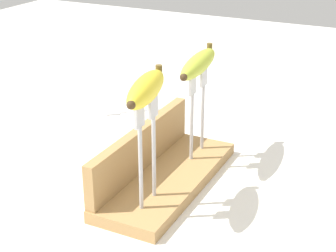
{
  "coord_description": "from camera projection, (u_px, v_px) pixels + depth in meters",
  "views": [
    {
      "loc": [
        -0.81,
        -0.4,
        0.51
      ],
      "look_at": [
        0.0,
        0.0,
        0.12
      ],
      "focal_mm": 56.81,
      "sensor_mm": 36.0,
      "label": 1
    }
  ],
  "objects": [
    {
      "name": "banana_raised_right",
      "position": [
        199.0,
        63.0,
        1.02
      ],
      "size": [
        0.19,
        0.06,
        0.04
      ],
      "color": "#B2C138",
      "rests_on": "fork_stand_right"
    },
    {
      "name": "ground_plane",
      "position": [
        168.0,
        184.0,
        1.03
      ],
      "size": [
        3.0,
        3.0,
        0.0
      ],
      "primitive_type": "plane",
      "color": "silver"
    },
    {
      "name": "fork_fallen_near",
      "position": [
        129.0,
        111.0,
        1.37
      ],
      "size": [
        0.12,
        0.14,
        0.01
      ],
      "color": "#B2B2B7",
      "rests_on": "ground"
    },
    {
      "name": "banana_raised_left",
      "position": [
        146.0,
        89.0,
        0.85
      ],
      "size": [
        0.16,
        0.07,
        0.04
      ],
      "color": "yellow",
      "rests_on": "fork_stand_left"
    },
    {
      "name": "wooden_board",
      "position": [
        168.0,
        179.0,
        1.03
      ],
      "size": [
        0.37,
        0.14,
        0.02
      ],
      "primitive_type": "cube",
      "color": "#A87F4C",
      "rests_on": "ground"
    },
    {
      "name": "board_backstop",
      "position": [
        141.0,
        148.0,
        1.03
      ],
      "size": [
        0.36,
        0.02,
        0.09
      ],
      "primitive_type": "cube",
      "color": "#A87F4C",
      "rests_on": "wooden_board"
    },
    {
      "name": "fork_stand_right",
      "position": [
        198.0,
        106.0,
        1.06
      ],
      "size": [
        0.08,
        0.01,
        0.17
      ],
      "color": "#B2B2B7",
      "rests_on": "wooden_board"
    },
    {
      "name": "fork_stand_left",
      "position": [
        147.0,
        144.0,
        0.88
      ],
      "size": [
        0.07,
        0.01,
        0.19
      ],
      "color": "#B2B2B7",
      "rests_on": "wooden_board"
    }
  ]
}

